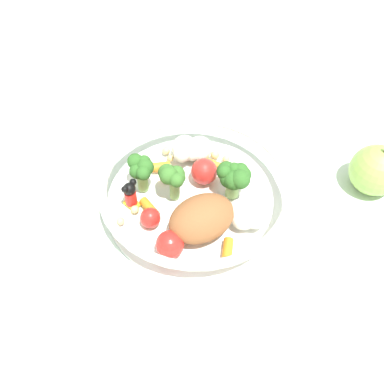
% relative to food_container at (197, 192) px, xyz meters
% --- Properties ---
extents(ground_plane, '(2.40, 2.40, 0.00)m').
position_rel_food_container_xyz_m(ground_plane, '(-0.00, -0.00, -0.03)').
color(ground_plane, silver).
extents(food_container, '(0.23, 0.23, 0.06)m').
position_rel_food_container_xyz_m(food_container, '(0.00, 0.00, 0.00)').
color(food_container, white).
rests_on(food_container, ground_plane).
extents(loose_apple, '(0.06, 0.06, 0.08)m').
position_rel_food_container_xyz_m(loose_apple, '(0.22, 0.05, 0.00)').
color(loose_apple, '#8CB74C').
rests_on(loose_apple, ground_plane).
extents(folded_napkin, '(0.17, 0.16, 0.01)m').
position_rel_food_container_xyz_m(folded_napkin, '(-0.21, 0.01, -0.03)').
color(folded_napkin, silver).
rests_on(folded_napkin, ground_plane).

